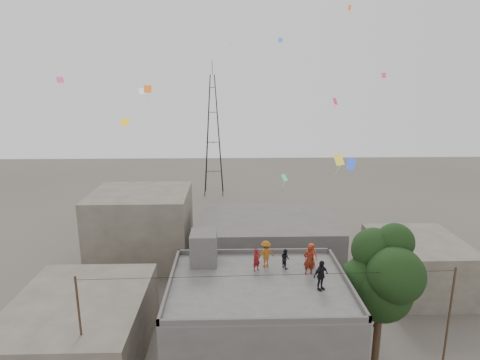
# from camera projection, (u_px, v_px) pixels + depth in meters

# --- Properties ---
(main_building) EXTENTS (10.00, 8.00, 6.10)m
(main_building) POSITION_uv_depth(u_px,v_px,m) (258.00, 331.00, 23.15)
(main_building) COLOR #4C4A47
(main_building) RESTS_ON ground
(parapet) EXTENTS (10.00, 8.00, 0.30)m
(parapet) POSITION_uv_depth(u_px,v_px,m) (259.00, 280.00, 22.38)
(parapet) COLOR #4C4A47
(parapet) RESTS_ON main_building
(stair_head_box) EXTENTS (1.60, 1.80, 2.00)m
(stair_head_box) POSITION_uv_depth(u_px,v_px,m) (204.00, 248.00, 24.62)
(stair_head_box) COLOR #4C4A47
(stair_head_box) RESTS_ON main_building
(neighbor_west) EXTENTS (8.00, 10.00, 4.00)m
(neighbor_west) POSITION_uv_depth(u_px,v_px,m) (80.00, 329.00, 25.05)
(neighbor_west) COLOR #585045
(neighbor_west) RESTS_ON ground
(neighbor_north) EXTENTS (12.00, 9.00, 5.00)m
(neighbor_north) POSITION_uv_depth(u_px,v_px,m) (269.00, 244.00, 36.92)
(neighbor_north) COLOR #4C4A47
(neighbor_north) RESTS_ON ground
(neighbor_northwest) EXTENTS (9.00, 8.00, 7.00)m
(neighbor_northwest) POSITION_uv_depth(u_px,v_px,m) (142.00, 227.00, 38.31)
(neighbor_northwest) COLOR #585045
(neighbor_northwest) RESTS_ON ground
(neighbor_east) EXTENTS (7.00, 8.00, 4.40)m
(neighbor_east) POSITION_uv_depth(u_px,v_px,m) (417.00, 264.00, 33.42)
(neighbor_east) COLOR #585045
(neighbor_east) RESTS_ON ground
(tree) EXTENTS (4.90, 4.60, 9.10)m
(tree) POSITION_uv_depth(u_px,v_px,m) (385.00, 276.00, 23.19)
(tree) COLOR black
(tree) RESTS_ON ground
(utility_line) EXTENTS (20.12, 0.62, 7.40)m
(utility_line) POSITION_uv_depth(u_px,v_px,m) (269.00, 332.00, 21.76)
(utility_line) COLOR black
(utility_line) RESTS_ON ground
(transmission_tower) EXTENTS (2.97, 2.97, 20.01)m
(transmission_tower) POSITION_uv_depth(u_px,v_px,m) (213.00, 136.00, 60.42)
(transmission_tower) COLOR black
(transmission_tower) RESTS_ON ground
(person_red_adult) EXTENTS (0.66, 0.46, 1.76)m
(person_red_adult) POSITION_uv_depth(u_px,v_px,m) (309.00, 260.00, 23.27)
(person_red_adult) COLOR maroon
(person_red_adult) RESTS_ON main_building
(person_orange_child) EXTENTS (0.82, 0.60, 1.53)m
(person_orange_child) POSITION_uv_depth(u_px,v_px,m) (311.00, 255.00, 24.12)
(person_orange_child) COLOR red
(person_orange_child) RESTS_ON main_building
(person_dark_child) EXTENTS (0.67, 0.73, 1.20)m
(person_dark_child) POSITION_uv_depth(u_px,v_px,m) (285.00, 258.00, 24.09)
(person_dark_child) COLOR black
(person_dark_child) RESTS_ON main_building
(person_dark_adult) EXTENTS (1.06, 0.87, 1.68)m
(person_dark_adult) POSITION_uv_depth(u_px,v_px,m) (321.00, 275.00, 21.48)
(person_dark_adult) COLOR black
(person_dark_adult) RESTS_ON main_building
(person_orange_adult) EXTENTS (1.20, 0.90, 1.65)m
(person_orange_adult) POSITION_uv_depth(u_px,v_px,m) (266.00, 254.00, 24.20)
(person_orange_adult) COLOR #9C5011
(person_orange_adult) RESTS_ON main_building
(person_red_child) EXTENTS (0.60, 0.55, 1.38)m
(person_red_child) POSITION_uv_depth(u_px,v_px,m) (257.00, 260.00, 23.70)
(person_red_child) COLOR maroon
(person_red_child) RESTS_ON main_building
(kites) EXTENTS (21.82, 18.24, 11.55)m
(kites) POSITION_uv_depth(u_px,v_px,m) (259.00, 103.00, 25.97)
(kites) COLOR #E15D17
(kites) RESTS_ON ground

